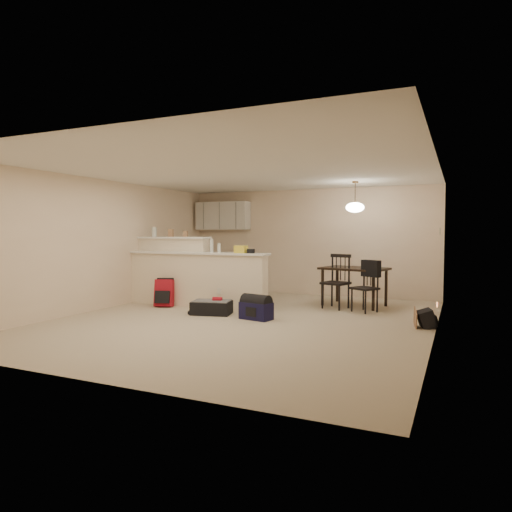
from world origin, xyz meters
The scene contains 21 objects.
room centered at (0.00, 0.00, 1.25)m, with size 7.00×7.02×2.50m.
breakfast_bar centered at (-1.76, 0.98, 0.61)m, with size 3.08×0.58×1.39m.
upper_cabinets centered at (-2.20, 3.32, 1.90)m, with size 1.40×0.34×0.70m, color white.
kitchen_counter centered at (-2.00, 3.19, 0.45)m, with size 1.80×0.60×0.90m, color white.
thermostat centered at (2.98, 1.55, 1.50)m, with size 0.02×0.12×0.12m, color beige.
jar centered at (-2.68, 1.12, 1.49)m, with size 0.10×0.10×0.20m, color silver.
cereal_box centered at (-2.25, 1.12, 1.47)m, with size 0.10×0.07×0.16m, color #A87B57.
small_box centered at (-1.89, 1.12, 1.45)m, with size 0.08×0.06×0.12m, color #A87B57.
bottle_a centered at (-1.15, 0.90, 1.22)m, with size 0.07×0.07×0.26m, color silver.
bottle_b centered at (-0.98, 0.90, 1.18)m, with size 0.06×0.06×0.18m, color silver.
bag_lump centered at (-0.50, 0.90, 1.16)m, with size 0.22×0.18×0.14m, color #A87B57.
pouch centered at (-0.30, 0.90, 1.13)m, with size 0.12×0.10×0.08m, color #A87B57.
dining_table centered at (1.37, 2.24, 0.68)m, with size 1.39×1.07×0.78m.
pendant_lamp centered at (1.37, 2.24, 1.99)m, with size 0.36×0.36×0.62m.
dining_chair_near centered at (1.11, 1.79, 0.53)m, with size 0.46×0.44×1.05m, color black, non-canonical shape.
dining_chair_far centered at (1.70, 1.62, 0.47)m, with size 0.41×0.39×0.94m, color black, non-canonical shape.
suitcase centered at (-0.78, 0.25, 0.12)m, with size 0.69×0.45×0.23m, color black.
red_backpack centered at (-2.07, 0.61, 0.27)m, with size 0.36×0.22×0.53m, color #AA1321.
navy_duffel centered at (0.15, 0.14, 0.15)m, with size 0.54×0.29×0.29m, color #121135.
black_daypack centered at (2.85, 0.61, 0.14)m, with size 0.31×0.22×0.27m, color black.
cardboard_sheet centered at (2.69, 0.56, 0.14)m, with size 0.36×0.02×0.28m, color #A87B57.
Camera 1 is at (3.31, -6.89, 1.49)m, focal length 32.00 mm.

